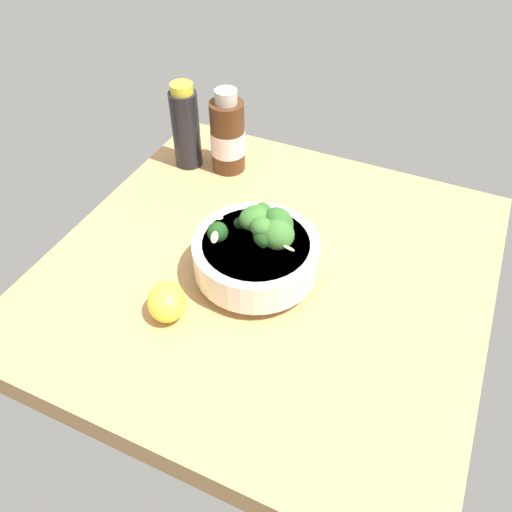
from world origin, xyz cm
name	(u,v)px	position (x,y,z in cm)	size (l,w,h in cm)	color
ground_plane	(268,275)	(0.00, 0.00, -2.42)	(65.23, 65.23, 4.83)	tan
bowl_of_broccoli	(257,250)	(-2.54, 0.75, 4.89)	(18.26, 18.26, 12.10)	silver
lemon_wedge	(167,302)	(-14.72, 8.75, 2.53)	(6.25, 5.29, 5.06)	yellow
bottle_tall	(186,127)	(18.82, 24.68, 7.71)	(5.04, 5.04, 15.99)	black
bottle_short	(228,136)	(20.66, 17.13, 6.75)	(6.32, 6.32, 15.57)	#472814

